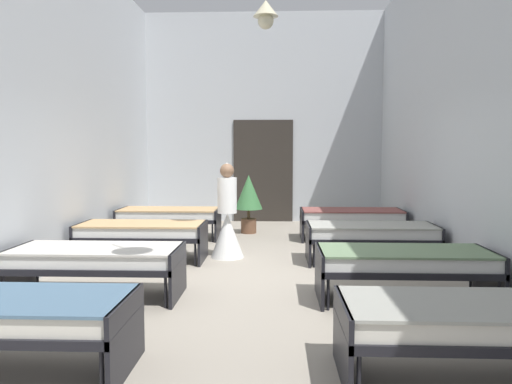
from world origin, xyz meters
name	(u,v)px	position (x,y,z in m)	size (l,w,h in m)	color
ground_plane	(252,281)	(0.00, 0.00, -0.05)	(6.15, 11.18, 0.10)	#9E9384
room_shell	(256,99)	(0.00, 1.20, 2.45)	(5.95, 10.78, 4.89)	silver
bed_left_row_0	(3,315)	(-1.72, -2.85, 0.44)	(1.90, 0.84, 0.57)	black
bed_right_row_0	(473,321)	(1.72, -2.85, 0.44)	(1.90, 0.84, 0.57)	black
bed_left_row_1	(96,259)	(-1.72, -0.95, 0.44)	(1.90, 0.84, 0.57)	black
bed_right_row_1	(404,262)	(1.72, -0.95, 0.44)	(1.90, 0.84, 0.57)	black
bed_left_row_2	(142,232)	(-1.72, 0.95, 0.44)	(1.90, 0.84, 0.57)	black
bed_right_row_2	(371,233)	(1.72, 0.95, 0.44)	(1.90, 0.84, 0.57)	black
bed_left_row_3	(169,216)	(-1.72, 2.85, 0.44)	(1.90, 0.84, 0.57)	black
bed_right_row_3	(351,217)	(1.72, 2.85, 0.44)	(1.90, 0.84, 0.57)	black
nurse_near_aisle	(227,224)	(-0.45, 1.22, 0.53)	(0.52, 0.52, 1.49)	white
potted_plant	(249,196)	(-0.25, 3.54, 0.76)	(0.56, 0.56, 1.19)	brown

